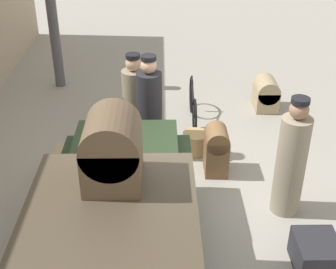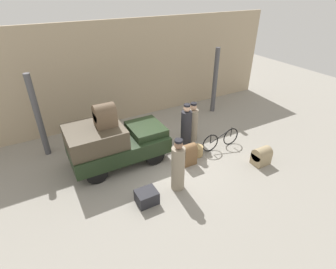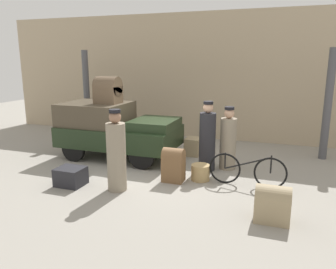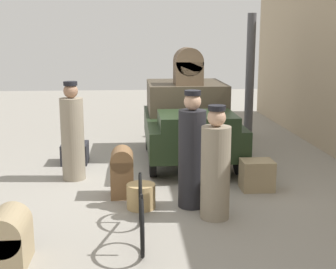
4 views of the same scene
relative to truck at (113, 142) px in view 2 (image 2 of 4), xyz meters
The scene contains 15 objects.
ground_plane 2.08m from the truck, 24.89° to the right, with size 30.00×30.00×0.00m, color gray.
station_building_facade 3.95m from the truck, 62.56° to the left, with size 16.00×0.15×4.50m.
canopy_pillar_left 2.90m from the truck, 138.82° to the left, with size 0.22×0.22×3.19m.
canopy_pillar_right 6.22m from the truck, 17.41° to the left, with size 0.22×0.22×3.19m.
truck is the anchor object (origin of this frame).
bicycle 4.20m from the truck, 15.43° to the right, with size 1.76×0.04×0.79m.
wicker_basket 3.19m from the truck, 20.49° to the right, with size 0.45×0.45×0.38m.
porter_carrying_trunk 3.39m from the truck, ahead, with size 0.43×0.43×1.67m.
porter_with_bicycle 2.65m from the truck, 60.51° to the right, with size 0.42×0.42×1.83m.
porter_standing_middle 2.91m from the truck, ahead, with size 0.42×0.42×1.83m.
trunk_large_brown 2.45m from the truck, 23.26° to the left, with size 0.44×0.55×0.53m.
trunk_wicker_pale 2.52m from the truck, 86.42° to the right, with size 0.63×0.54×0.42m.
trunk_barrel_dark 5.38m from the truck, 29.92° to the right, with size 0.62×0.46×0.67m.
trunk_umber_medium 2.74m from the truck, 30.84° to the right, with size 0.50×0.38×0.82m.
trunk_on_truck_roof 1.12m from the truck, behind, with size 0.69×0.58×0.78m.
Camera 2 is at (-3.83, -7.05, 5.84)m, focal length 28.00 mm.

